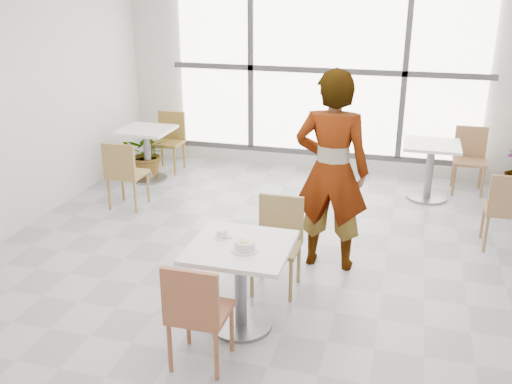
% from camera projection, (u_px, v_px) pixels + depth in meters
% --- Properties ---
extents(floor, '(7.00, 7.00, 0.00)m').
position_uv_depth(floor, '(264.00, 278.00, 5.58)').
color(floor, '#9E9EA5').
rests_on(floor, ground).
extents(wall_back, '(6.00, 0.00, 6.00)m').
position_uv_depth(wall_back, '(326.00, 70.00, 8.22)').
color(wall_back, silver).
rests_on(wall_back, ground).
extents(wall_front, '(6.00, 0.00, 6.00)m').
position_uv_depth(wall_front, '(0.00, 378.00, 1.90)').
color(wall_front, silver).
rests_on(wall_front, ground).
extents(window, '(4.60, 0.07, 2.52)m').
position_uv_depth(window, '(326.00, 70.00, 8.16)').
color(window, white).
rests_on(window, ground).
extents(main_table, '(0.80, 0.80, 0.75)m').
position_uv_depth(main_table, '(241.00, 270.00, 4.63)').
color(main_table, silver).
rests_on(main_table, ground).
extents(chair_near, '(0.42, 0.42, 0.87)m').
position_uv_depth(chair_near, '(196.00, 309.00, 4.13)').
color(chair_near, '#9C583A').
rests_on(chair_near, ground).
extents(chair_far, '(0.42, 0.42, 0.87)m').
position_uv_depth(chair_far, '(278.00, 237.00, 5.28)').
color(chair_far, '#9A7D4C').
rests_on(chair_far, ground).
extents(oatmeal_bowl, '(0.21, 0.21, 0.09)m').
position_uv_depth(oatmeal_bowl, '(245.00, 245.00, 4.44)').
color(oatmeal_bowl, silver).
rests_on(oatmeal_bowl, main_table).
extents(coffee_cup, '(0.16, 0.13, 0.07)m').
position_uv_depth(coffee_cup, '(222.00, 234.00, 4.67)').
color(coffee_cup, white).
rests_on(coffee_cup, main_table).
extents(person, '(0.73, 0.49, 1.98)m').
position_uv_depth(person, '(332.00, 172.00, 5.51)').
color(person, black).
rests_on(person, ground).
extents(bg_table_left, '(0.70, 0.70, 0.75)m').
position_uv_depth(bg_table_left, '(147.00, 147.00, 8.13)').
color(bg_table_left, white).
rests_on(bg_table_left, ground).
extents(bg_table_right, '(0.70, 0.70, 0.75)m').
position_uv_depth(bg_table_right, '(430.00, 163.00, 7.42)').
color(bg_table_right, white).
rests_on(bg_table_right, ground).
extents(bg_chair_left_near, '(0.42, 0.42, 0.87)m').
position_uv_depth(bg_chair_left_near, '(124.00, 171.00, 7.08)').
color(bg_chair_left_near, olive).
rests_on(bg_chair_left_near, ground).
extents(bg_chair_left_far, '(0.42, 0.42, 0.87)m').
position_uv_depth(bg_chair_left_far, '(170.00, 137.00, 8.57)').
color(bg_chair_left_far, olive).
rests_on(bg_chair_left_far, ground).
extents(bg_chair_right_near, '(0.42, 0.42, 0.87)m').
position_uv_depth(bg_chair_right_near, '(507.00, 207.00, 5.98)').
color(bg_chair_right_near, '#916A46').
rests_on(bg_chair_right_near, ground).
extents(bg_chair_right_far, '(0.42, 0.42, 0.87)m').
position_uv_depth(bg_chair_right_far, '(470.00, 155.00, 7.71)').
color(bg_chair_right_far, '#946A45').
rests_on(bg_chair_right_far, ground).
extents(plant_left, '(0.74, 0.67, 0.72)m').
position_uv_depth(plant_left, '(148.00, 153.00, 8.30)').
color(plant_left, '#587D3D').
rests_on(plant_left, ground).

